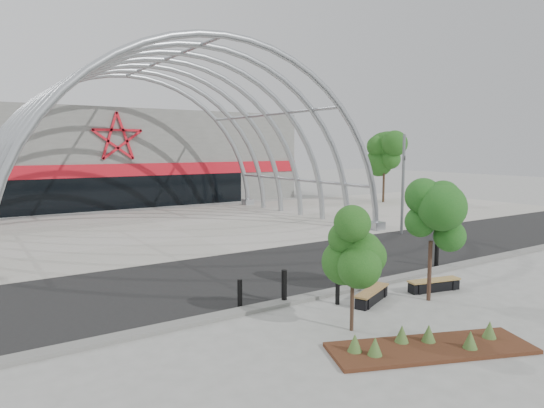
{
  "coord_description": "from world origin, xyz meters",
  "views": [
    {
      "loc": [
        -10.71,
        -12.35,
        4.9
      ],
      "look_at": [
        0.0,
        4.0,
        2.6
      ],
      "focal_mm": 32.0,
      "sensor_mm": 36.0,
      "label": 1
    }
  ],
  "objects": [
    {
      "name": "ground",
      "position": [
        0.0,
        0.0,
        0.0
      ],
      "size": [
        140.0,
        140.0,
        0.0
      ],
      "primitive_type": "plane",
      "color": "gray",
      "rests_on": "ground"
    },
    {
      "name": "road",
      "position": [
        0.0,
        3.5,
        0.01
      ],
      "size": [
        140.0,
        7.0,
        0.02
      ],
      "primitive_type": "cube",
      "color": "black",
      "rests_on": "ground"
    },
    {
      "name": "forecourt",
      "position": [
        0.0,
        15.5,
        0.02
      ],
      "size": [
        60.0,
        17.0,
        0.04
      ],
      "primitive_type": "cube",
      "color": "#A9A599",
      "rests_on": "ground"
    },
    {
      "name": "kerb",
      "position": [
        0.0,
        -0.25,
        0.06
      ],
      "size": [
        60.0,
        0.5,
        0.12
      ],
      "primitive_type": "cube",
      "color": "slate",
      "rests_on": "ground"
    },
    {
      "name": "arena_building",
      "position": [
        0.0,
        33.45,
        3.99
      ],
      "size": [
        34.0,
        15.24,
        8.0
      ],
      "color": "slate",
      "rests_on": "ground"
    },
    {
      "name": "vault_canopy",
      "position": [
        0.0,
        15.5,
        0.02
      ],
      "size": [
        20.8,
        15.8,
        20.36
      ],
      "color": "#A4A9AE",
      "rests_on": "ground"
    },
    {
      "name": "planting_bed",
      "position": [
        -1.37,
        -5.0,
        0.13
      ],
      "size": [
        5.21,
        3.27,
        0.53
      ],
      "color": "#3D1910",
      "rests_on": "ground"
    },
    {
      "name": "signal_pole",
      "position": [
        10.23,
        6.24,
        2.93
      ],
      "size": [
        0.17,
        0.79,
        5.6
      ],
      "color": "slate",
      "rests_on": "ground"
    },
    {
      "name": "street_tree_0",
      "position": [
        -2.05,
        -3.04,
        2.31
      ],
      "size": [
        1.41,
        1.41,
        3.21
      ],
      "color": "#332019",
      "rests_on": "ground"
    },
    {
      "name": "street_tree_1",
      "position": [
        1.79,
        -2.47,
        2.72
      ],
      "size": [
        1.6,
        1.6,
        3.79
      ],
      "color": "#331D18",
      "rests_on": "ground"
    },
    {
      "name": "bench_0",
      "position": [
        0.13,
        -1.6,
        0.2
      ],
      "size": [
        1.95,
        1.18,
        0.41
      ],
      "color": "black",
      "rests_on": "ground"
    },
    {
      "name": "bench_1",
      "position": [
        2.77,
        -1.89,
        0.2
      ],
      "size": [
        1.98,
        0.85,
        0.41
      ],
      "color": "black",
      "rests_on": "ground"
    },
    {
      "name": "bollard_0",
      "position": [
        -3.71,
        0.12,
        0.46
      ],
      "size": [
        0.15,
        0.15,
        0.92
      ],
      "primitive_type": "cylinder",
      "color": "black",
      "rests_on": "ground"
    },
    {
      "name": "bollard_1",
      "position": [
        -2.27,
        -0.17,
        0.54
      ],
      "size": [
        0.17,
        0.17,
        1.07
      ],
      "primitive_type": "cylinder",
      "color": "black",
      "rests_on": "ground"
    },
    {
      "name": "bollard_2",
      "position": [
        -0.93,
        -1.16,
        0.43
      ],
      "size": [
        0.14,
        0.14,
        0.85
      ],
      "primitive_type": "cylinder",
      "color": "black",
      "rests_on": "ground"
    },
    {
      "name": "bollard_3",
      "position": [
        0.53,
        -0.11,
        0.48
      ],
      "size": [
        0.15,
        0.15,
        0.95
      ],
      "primitive_type": "cylinder",
      "color": "black",
      "rests_on": "ground"
    },
    {
      "name": "bollard_4",
      "position": [
        5.61,
        0.24,
        0.53
      ],
      "size": [
        0.17,
        0.17,
        1.05
      ],
      "primitive_type": "cylinder",
      "color": "black",
      "rests_on": "ground"
    },
    {
      "name": "bg_tree_1",
      "position": [
        21.0,
        18.0,
        4.25
      ],
      "size": [
        2.7,
        2.7,
        5.91
      ],
      "color": "black",
      "rests_on": "ground"
    }
  ]
}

